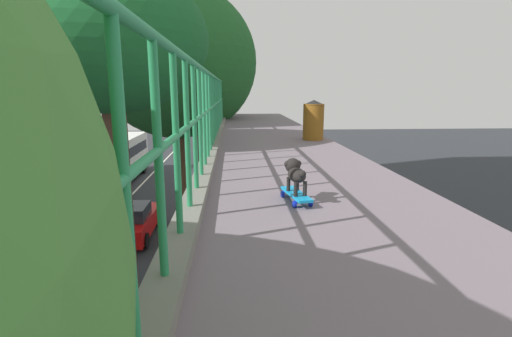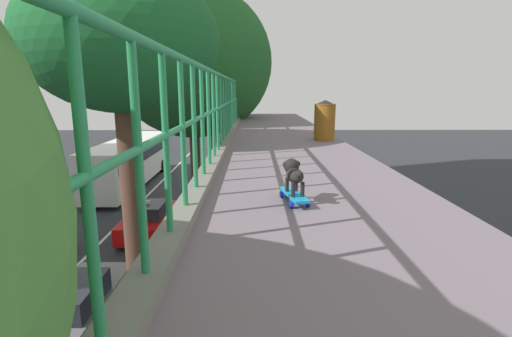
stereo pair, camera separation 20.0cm
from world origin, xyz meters
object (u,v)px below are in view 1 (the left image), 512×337
Objects in this scene: car_green_sixth at (6,254)px; car_red_taxi_seventh at (131,222)px; litter_bin at (313,120)px; toy_skateboard at (296,195)px; small_dog at (295,172)px; car_grey_fifth at (60,314)px; city_bus at (110,161)px.

car_red_taxi_seventh is (3.67, 3.07, 0.06)m from car_green_sixth.
litter_bin reaches higher than car_red_taxi_seventh.
litter_bin is (6.28, -8.51, 5.19)m from car_red_taxi_seventh.
small_dog is (-0.01, 0.02, 0.21)m from toy_skateboard.
small_dog is at bearing -104.08° from litter_bin.
litter_bin is (1.08, 4.38, 0.35)m from toy_skateboard.
car_grey_fifth is at bearing 167.66° from litter_bin.
car_red_taxi_seventh is at bearing -67.87° from city_bus.
city_bus is at bearing 112.02° from toy_skateboard.
small_dog is at bearing 107.02° from toy_skateboard.
car_grey_fifth is 9.19m from small_dog.
small_dog is at bearing -68.04° from car_red_taxi_seventh.
car_green_sixth is 7.26× the size of toy_skateboard.
car_red_taxi_seventh is 5.03× the size of litter_bin.
car_green_sixth is 14.10m from toy_skateboard.
car_grey_fifth is 16.75m from city_bus.
litter_bin is (6.27, -1.37, 5.14)m from car_grey_fifth.
car_grey_fifth is at bearing -77.09° from city_bus.
car_grey_fifth is 8.13× the size of toy_skateboard.
car_green_sixth is at bearing 132.14° from small_dog.
city_bus is (-3.74, 16.29, 1.03)m from car_grey_fifth.
city_bus reaches higher than car_green_sixth.
car_green_sixth is 10.25× the size of small_dog.
car_red_taxi_seventh is 14.76m from small_dog.
litter_bin is at bearing 76.08° from toy_skateboard.
car_green_sixth is at bearing -89.76° from city_bus.
litter_bin is at bearing 75.92° from small_dog.
toy_skateboard is at bearing -103.92° from litter_bin.
city_bus is 20.71m from litter_bin.
toy_skateboard is at bearing -67.98° from city_bus.
city_bus is (-0.05, 12.23, 1.13)m from car_green_sixth.
small_dog is at bearing -47.86° from car_green_sixth.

